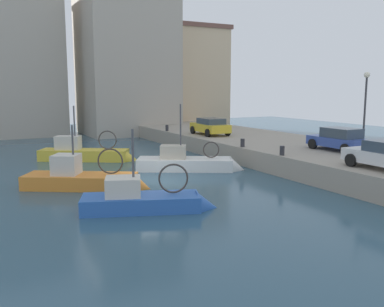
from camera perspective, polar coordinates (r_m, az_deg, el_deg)
water_surface at (r=23.27m, az=-5.45°, el=-3.80°), size 80.00×80.00×0.00m
quay_wall at (r=29.45m, az=15.67°, el=-0.25°), size 9.00×56.00×1.20m
fishing_boat_yellow at (r=30.87m, az=-13.86°, el=-0.63°), size 6.72×4.97×4.60m
fishing_boat_white at (r=26.49m, az=-0.20°, el=-1.98°), size 6.69×4.82×4.95m
fishing_boat_orange at (r=22.35m, az=-13.90°, el=-4.19°), size 6.37×4.85×4.05m
fishing_boat_blue at (r=17.96m, az=-5.85°, el=-7.16°), size 5.85×3.45×4.17m
parked_car_blue at (r=27.82m, az=19.21°, el=1.84°), size 1.95×3.92×1.43m
parked_car_yellow at (r=35.34m, az=2.46°, el=3.69°), size 2.16×4.03×1.39m
mooring_bollard_south at (r=25.10m, az=12.02°, el=0.39°), size 0.28×0.28×0.55m
mooring_bollard_mid at (r=28.25m, az=6.81°, el=1.44°), size 0.28×0.28×0.55m
mooring_bollard_north at (r=38.65m, az=-3.38°, el=3.46°), size 0.28×0.28×0.55m
quay_streetlamp at (r=28.23m, az=22.30°, el=6.92°), size 0.36×0.36×4.83m
waterfront_building_west_mid at (r=48.42m, az=-8.83°, el=12.69°), size 9.93×9.11×16.83m
waterfront_building_central at (r=49.68m, az=-22.06°, el=11.28°), size 8.34×8.70×15.47m
waterfront_building_east at (r=53.43m, az=-2.09°, el=10.09°), size 11.00×8.60×12.51m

